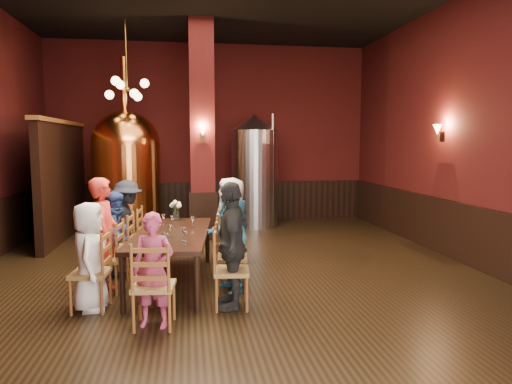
{
  "coord_description": "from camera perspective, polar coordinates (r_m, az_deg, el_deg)",
  "views": [
    {
      "loc": [
        -0.61,
        -6.81,
        2.01
      ],
      "look_at": [
        0.44,
        0.2,
        1.25
      ],
      "focal_mm": 32.0,
      "sensor_mm": 36.0,
      "label": 1
    }
  ],
  "objects": [
    {
      "name": "room",
      "position": [
        6.84,
        -3.45,
        8.15
      ],
      "size": [
        10.0,
        10.02,
        4.5
      ],
      "color": "black",
      "rests_on": "ground"
    },
    {
      "name": "wainscot_right",
      "position": [
        8.34,
        24.98,
        -4.87
      ],
      "size": [
        0.08,
        9.9,
        1.0
      ],
      "primitive_type": "cube",
      "color": "black",
      "rests_on": "ground"
    },
    {
      "name": "wainscot_back",
      "position": [
        11.88,
        -5.54,
        -1.18
      ],
      "size": [
        7.9,
        0.08,
        1.0
      ],
      "primitive_type": "cube",
      "color": "black",
      "rests_on": "ground"
    },
    {
      "name": "column",
      "position": [
        9.61,
        -6.76,
        7.54
      ],
      "size": [
        0.58,
        0.58,
        4.5
      ],
      "primitive_type": "cube",
      "color": "#43110E",
      "rests_on": "ground"
    },
    {
      "name": "partition",
      "position": [
        10.37,
        -23.0,
        1.18
      ],
      "size": [
        0.22,
        3.5,
        2.4
      ],
      "primitive_type": "cube",
      "color": "black",
      "rests_on": "ground"
    },
    {
      "name": "pendant_cluster",
      "position": [
        9.84,
        -15.81,
        12.28
      ],
      "size": [
        0.9,
        0.9,
        1.7
      ],
      "primitive_type": null,
      "color": "#A57226",
      "rests_on": "room"
    },
    {
      "name": "sconce_wall",
      "position": [
        8.85,
        22.28,
        6.93
      ],
      "size": [
        0.2,
        0.2,
        0.36
      ],
      "primitive_type": null,
      "rotation": [
        0.0,
        0.0,
        1.57
      ],
      "color": "black",
      "rests_on": "room"
    },
    {
      "name": "sconce_column",
      "position": [
        9.31,
        -6.69,
        7.28
      ],
      "size": [
        0.2,
        0.2,
        0.36
      ],
      "primitive_type": null,
      "rotation": [
        0.0,
        0.0,
        3.14
      ],
      "color": "black",
      "rests_on": "column"
    },
    {
      "name": "dining_table",
      "position": [
        6.63,
        -10.47,
        -5.46
      ],
      "size": [
        1.23,
        2.49,
        0.75
      ],
      "rotation": [
        0.0,
        0.0,
        -0.1
      ],
      "color": "black",
      "rests_on": "ground"
    },
    {
      "name": "chair_0",
      "position": [
        5.91,
        -20.01,
        -9.44
      ],
      "size": [
        0.5,
        0.5,
        0.92
      ],
      "primitive_type": null,
      "rotation": [
        0.0,
        0.0,
        -1.67
      ],
      "color": "brown",
      "rests_on": "ground"
    },
    {
      "name": "person_0",
      "position": [
        5.86,
        -20.08,
        -7.58
      ],
      "size": [
        0.45,
        0.66,
        1.31
      ],
      "primitive_type": "imported",
      "rotation": [
        0.0,
        0.0,
        1.62
      ],
      "color": "white",
      "rests_on": "ground"
    },
    {
      "name": "chair_1",
      "position": [
        6.53,
        -18.29,
        -7.89
      ],
      "size": [
        0.5,
        0.5,
        0.92
      ],
      "primitive_type": null,
      "rotation": [
        0.0,
        0.0,
        -1.67
      ],
      "color": "brown",
      "rests_on": "ground"
    },
    {
      "name": "person_1",
      "position": [
        6.47,
        -18.39,
        -5.16
      ],
      "size": [
        0.39,
        0.58,
        1.56
      ],
      "primitive_type": "imported",
      "rotation": [
        0.0,
        0.0,
        1.61
      ],
      "color": "red",
      "rests_on": "ground"
    },
    {
      "name": "chair_2",
      "position": [
        7.16,
        -16.9,
        -6.63
      ],
      "size": [
        0.5,
        0.5,
        0.92
      ],
      "primitive_type": null,
      "rotation": [
        0.0,
        0.0,
        -1.67
      ],
      "color": "brown",
      "rests_on": "ground"
    },
    {
      "name": "person_2",
      "position": [
        7.12,
        -16.95,
        -5.15
      ],
      "size": [
        0.54,
        0.7,
        1.3
      ],
      "primitive_type": "imported",
      "rotation": [
        0.0,
        0.0,
        1.15
      ],
      "color": "navy",
      "rests_on": "ground"
    },
    {
      "name": "chair_3",
      "position": [
        7.79,
        -15.73,
        -5.56
      ],
      "size": [
        0.5,
        0.5,
        0.92
      ],
      "primitive_type": null,
      "rotation": [
        0.0,
        0.0,
        -1.67
      ],
      "color": "brown",
      "rests_on": "ground"
    },
    {
      "name": "person_3",
      "position": [
        7.75,
        -15.78,
        -3.77
      ],
      "size": [
        0.73,
        1.01,
        1.41
      ],
      "primitive_type": "imported",
      "rotation": [
        0.0,
        0.0,
        1.33
      ],
      "color": "black",
      "rests_on": "ground"
    },
    {
      "name": "chair_4",
      "position": [
        5.66,
        -3.07,
        -9.76
      ],
      "size": [
        0.5,
        0.5,
        0.92
      ],
      "primitive_type": null,
      "rotation": [
        0.0,
        0.0,
        1.47
      ],
      "color": "brown",
      "rests_on": "ground"
    },
    {
      "name": "person_4",
      "position": [
        5.58,
        -3.09,
        -6.63
      ],
      "size": [
        0.45,
        0.94,
        1.55
      ],
      "primitive_type": "imported",
      "rotation": [
        0.0,
        0.0,
        4.64
      ],
      "color": "black",
      "rests_on": "ground"
    },
    {
      "name": "chair_5",
      "position": [
        6.31,
        -3.07,
        -8.09
      ],
      "size": [
        0.5,
        0.5,
        0.92
      ],
      "primitive_type": null,
      "rotation": [
        0.0,
        0.0,
        1.47
      ],
      "color": "brown",
      "rests_on": "ground"
    },
    {
      "name": "person_5",
      "position": [
        6.26,
        -3.08,
        -6.28
      ],
      "size": [
        0.72,
        1.29,
        1.33
      ],
      "primitive_type": "imported",
      "rotation": [
        0.0,
        0.0,
        5.0
      ],
      "color": "teal",
      "rests_on": "ground"
    },
    {
      "name": "chair_6",
      "position": [
        6.95,
        -3.07,
        -6.75
      ],
      "size": [
        0.5,
        0.5,
        0.92
      ],
      "primitive_type": null,
      "rotation": [
        0.0,
        0.0,
        1.47
      ],
      "color": "brown",
      "rests_on": "ground"
    },
    {
      "name": "person_6",
      "position": [
        6.89,
        -3.08,
        -4.42
      ],
      "size": [
        0.49,
        0.74,
        1.49
      ],
      "primitive_type": "imported",
      "rotation": [
        0.0,
        0.0,
        4.74
      ],
      "color": "beige",
      "rests_on": "ground"
    },
    {
      "name": "chair_7",
      "position": [
        7.6,
        -3.07,
        -5.62
      ],
      "size": [
        0.5,
        0.5,
        0.92
      ],
      "primitive_type": null,
      "rotation": [
        0.0,
        0.0,
        1.47
      ],
      "color": "brown",
      "rests_on": "ground"
    },
    {
      "name": "person_7",
      "position": [
        7.55,
        -3.08,
        -3.67
      ],
      "size": [
        0.36,
        0.71,
        1.45
      ],
      "primitive_type": "imported",
      "rotation": [
        0.0,
        0.0,
        4.73
      ],
      "color": "black",
      "rests_on": "ground"
    },
    {
      "name": "chair_8",
      "position": [
        5.2,
        -12.66,
        -11.34
      ],
      "size": [
        0.5,
        0.5,
        0.92
      ],
      "primitive_type": null,
      "rotation": [
        0.0,
        0.0,
        3.05
      ],
      "color": "brown",
      "rests_on": "ground"
    },
    {
      "name": "person_8",
      "position": [
        5.16,
        -12.7,
        -9.5
      ],
      "size": [
        0.52,
        0.41,
        1.27
      ],
      "primitive_type": "imported",
      "rotation": [
        0.0,
        0.0,
        6.02
      ],
      "color": "#B13B63",
      "rests_on": "ground"
    },
    {
      "name": "copper_kettle",
      "position": [
        10.26,
        -15.85,
        2.46
      ],
      "size": [
        1.62,
        1.62,
        3.81
      ],
      "rotation": [
        0.0,
        0.0,
        0.08
      ],
      "color": "black",
      "rests_on": "ground"
    },
    {
      "name": "steel_vessel",
      "position": [
        10.96,
        -0.17,
        2.66
      ],
      "size": [
        1.18,
        1.18,
        2.68
      ],
      "rotation": [
        0.0,
        0.0,
        0.07
      ],
      "color": "#B2B2B7",
      "rests_on": "ground"
    },
    {
      "name": "rose_vase",
      "position": [
        7.57,
        -9.98,
        -1.86
      ],
      "size": [
        0.2,
        0.2,
        0.33
      ],
      "color": "white",
      "rests_on": "dining_table"
    },
    {
      "name": "wine_glass_0",
      "position": [
        7.18,
        -11.49,
        -3.4
      ],
      "size": [
        0.07,
        0.07,
        0.17
      ],
      "primitive_type": null,
      "color": "white",
      "rests_on": "dining_table"
    },
    {
      "name": "wine_glass_1",
      "position": [
        6.89,
        -7.94,
        -3.73
      ],
      "size": [
        0.07,
        0.07,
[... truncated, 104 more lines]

